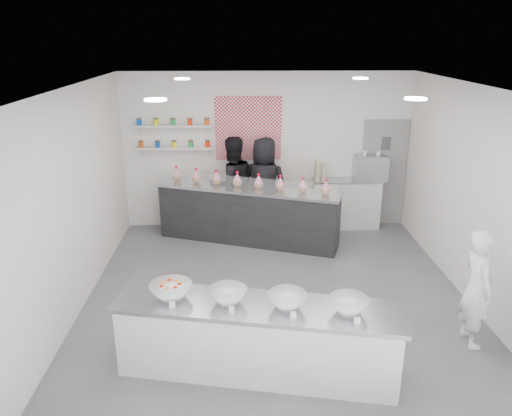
{
  "coord_description": "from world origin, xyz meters",
  "views": [
    {
      "loc": [
        -0.5,
        -6.42,
        3.65
      ],
      "look_at": [
        -0.29,
        0.4,
        1.25
      ],
      "focal_mm": 35.0,
      "sensor_mm": 36.0,
      "label": 1
    }
  ],
  "objects_px": {
    "prep_counter": "(257,339)",
    "staff_right": "(264,186)",
    "back_bar": "(248,215)",
    "staff_left": "(232,186)",
    "espresso_machine": "(370,168)",
    "espresso_ledge": "(346,204)",
    "woman_prep": "(477,288)"
  },
  "relations": [
    {
      "from": "prep_counter",
      "to": "staff_right",
      "type": "bearing_deg",
      "value": 97.38
    },
    {
      "from": "back_bar",
      "to": "staff_left",
      "type": "height_order",
      "value": "staff_left"
    },
    {
      "from": "prep_counter",
      "to": "espresso_machine",
      "type": "height_order",
      "value": "espresso_machine"
    },
    {
      "from": "espresso_machine",
      "to": "espresso_ledge",
      "type": "bearing_deg",
      "value": 180.0
    },
    {
      "from": "prep_counter",
      "to": "espresso_ledge",
      "type": "relative_size",
      "value": 2.39
    },
    {
      "from": "prep_counter",
      "to": "staff_right",
      "type": "xyz_separation_m",
      "value": [
        0.27,
        4.26,
        0.5
      ]
    },
    {
      "from": "espresso_ledge",
      "to": "woman_prep",
      "type": "height_order",
      "value": "woman_prep"
    },
    {
      "from": "staff_left",
      "to": "prep_counter",
      "type": "bearing_deg",
      "value": 71.9
    },
    {
      "from": "woman_prep",
      "to": "staff_right",
      "type": "bearing_deg",
      "value": 29.95
    },
    {
      "from": "prep_counter",
      "to": "espresso_ledge",
      "type": "bearing_deg",
      "value": 78.02
    },
    {
      "from": "prep_counter",
      "to": "woman_prep",
      "type": "distance_m",
      "value": 2.73
    },
    {
      "from": "espresso_machine",
      "to": "staff_left",
      "type": "distance_m",
      "value": 2.68
    },
    {
      "from": "back_bar",
      "to": "espresso_ledge",
      "type": "bearing_deg",
      "value": 38.43
    },
    {
      "from": "espresso_ledge",
      "to": "staff_right",
      "type": "relative_size",
      "value": 0.71
    },
    {
      "from": "espresso_ledge",
      "to": "espresso_machine",
      "type": "xyz_separation_m",
      "value": [
        0.44,
        0.0,
        0.72
      ]
    },
    {
      "from": "espresso_machine",
      "to": "staff_right",
      "type": "bearing_deg",
      "value": -174.98
    },
    {
      "from": "back_bar",
      "to": "staff_right",
      "type": "xyz_separation_m",
      "value": [
        0.31,
        0.48,
        0.41
      ]
    },
    {
      "from": "staff_right",
      "to": "back_bar",
      "type": "bearing_deg",
      "value": 72.5
    },
    {
      "from": "prep_counter",
      "to": "espresso_machine",
      "type": "relative_size",
      "value": 5.21
    },
    {
      "from": "espresso_ledge",
      "to": "staff_right",
      "type": "distance_m",
      "value": 1.68
    },
    {
      "from": "back_bar",
      "to": "espresso_ledge",
      "type": "relative_size",
      "value": 2.53
    },
    {
      "from": "staff_right",
      "to": "woman_prep",
      "type": "bearing_deg",
      "value": 137.88
    },
    {
      "from": "prep_counter",
      "to": "staff_right",
      "type": "relative_size",
      "value": 1.7
    },
    {
      "from": "back_bar",
      "to": "espresso_machine",
      "type": "relative_size",
      "value": 5.51
    },
    {
      "from": "prep_counter",
      "to": "espresso_ledge",
      "type": "distance_m",
      "value": 4.83
    },
    {
      "from": "espresso_machine",
      "to": "staff_left",
      "type": "height_order",
      "value": "staff_left"
    },
    {
      "from": "espresso_machine",
      "to": "staff_left",
      "type": "xyz_separation_m",
      "value": [
        -2.66,
        -0.18,
        -0.28
      ]
    },
    {
      "from": "espresso_ledge",
      "to": "back_bar",
      "type": "bearing_deg",
      "value": -161.02
    },
    {
      "from": "staff_left",
      "to": "staff_right",
      "type": "bearing_deg",
      "value": 157.38
    },
    {
      "from": "back_bar",
      "to": "staff_left",
      "type": "distance_m",
      "value": 0.7
    },
    {
      "from": "back_bar",
      "to": "espresso_machine",
      "type": "distance_m",
      "value": 2.55
    },
    {
      "from": "espresso_ledge",
      "to": "staff_left",
      "type": "xyz_separation_m",
      "value": [
        -2.22,
        -0.18,
        0.45
      ]
    }
  ]
}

